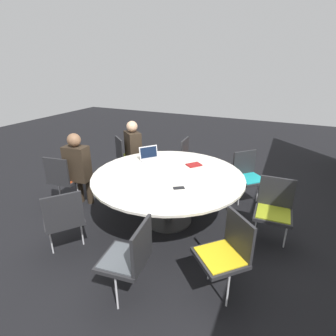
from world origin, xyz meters
TOP-DOWN VIEW (x-y plane):
  - ground_plane at (0.00, 0.00)m, footprint 16.00×16.00m
  - conference_table at (0.00, 0.00)m, footprint 2.09×2.09m
  - chair_0 at (-1.02, -1.36)m, footprint 0.60×0.61m
  - chair_1 at (0.28, -1.68)m, footprint 0.47×0.49m
  - chair_2 at (1.15, -0.81)m, footprint 0.61×0.60m
  - chair_3 at (1.38, 0.24)m, footprint 0.49×0.47m
  - chair_4 at (0.94, 1.05)m, footprint 0.61×0.61m
  - chair_5 at (-0.11, 1.40)m, footprint 0.43×0.45m
  - chair_6 at (-1.04, 0.94)m, footprint 0.61×0.61m
  - chair_7 at (-1.40, -0.16)m, footprint 0.47×0.45m
  - person_0 at (-0.93, -1.13)m, footprint 0.40×0.42m
  - person_1 at (0.17, -1.45)m, footprint 0.29×0.39m
  - laptop at (-0.40, -0.50)m, footprint 0.39×0.38m
  - spiral_notebook at (-0.48, 0.21)m, footprint 0.26×0.25m
  - cell_phone at (0.32, 0.29)m, footprint 0.14×0.16m

SIDE VIEW (x-z plane):
  - ground_plane at x=0.00m, z-range 0.00..0.00m
  - chair_0 at x=-1.02m, z-range 0.08..0.93m
  - chair_1 at x=0.28m, z-range 0.08..0.93m
  - chair_2 at x=1.15m, z-range 0.08..0.93m
  - chair_3 at x=1.38m, z-range 0.08..0.93m
  - chair_4 at x=0.94m, z-range 0.08..0.93m
  - chair_5 at x=-0.11m, z-range 0.08..0.93m
  - chair_6 at x=-1.04m, z-range 0.08..0.93m
  - chair_7 at x=-1.40m, z-range 0.08..0.93m
  - conference_table at x=0.00m, z-range 0.28..1.01m
  - person_0 at x=-0.93m, z-range 0.10..1.30m
  - person_1 at x=0.17m, z-range 0.10..1.30m
  - cell_phone at x=0.32m, z-range 0.73..0.73m
  - spiral_notebook at x=-0.48m, z-range 0.73..0.75m
  - laptop at x=-0.40m, z-range 0.67..0.89m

